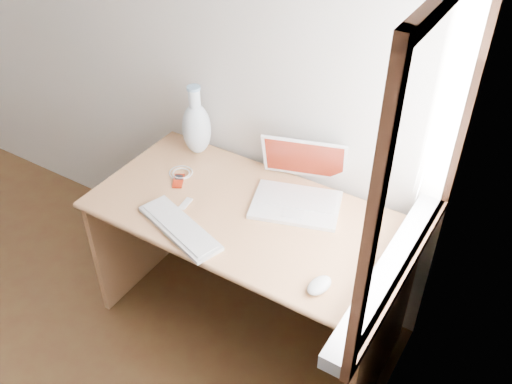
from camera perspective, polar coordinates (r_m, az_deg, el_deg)
The scene contains 10 objects.
back_wall at distance 2.96m, azimuth -14.73°, elevation 17.87°, with size 3.50×0.04×2.60m, color silver.
window at distance 1.80m, azimuth 16.35°, elevation 2.96°, with size 0.11×0.99×1.10m.
desk at distance 2.60m, azimuth 0.15°, elevation -4.51°, with size 1.35×0.67×0.71m.
laptop at distance 2.45m, azimuth 4.61°, elevation 0.22°, with size 0.43×0.41×0.25m.
external_keyboard at distance 2.34m, azimuth -7.63°, elevation -3.56°, with size 0.45×0.25×0.02m.
mouse at distance 2.10m, azimuth 6.35°, elevation -9.26°, with size 0.07×0.11×0.04m, color white.
ipod at distance 2.60m, azimuth -7.77°, elevation 1.11°, with size 0.09×0.11×0.01m.
cable_coil at distance 2.65m, azimuth -7.52°, elevation 1.94°, with size 0.11×0.11×0.01m, color silver.
remote at distance 2.47m, azimuth -7.06°, elevation -1.16°, with size 0.03×0.08×0.01m, color silver.
vase at distance 2.71m, azimuth -5.98°, elevation 6.52°, with size 0.14×0.14×0.35m.
Camera 1 is at (2.03, -0.17, 2.27)m, focal length 40.00 mm.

